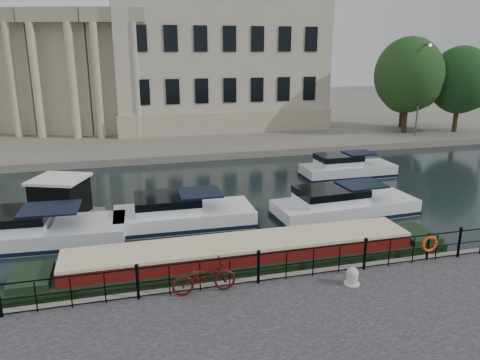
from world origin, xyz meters
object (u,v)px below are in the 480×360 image
object	(u,v)px
bicycle	(204,277)
harbour_hut	(61,200)
life_ring_post	(429,244)
mooring_bollard	(352,276)
narrowboat	(243,261)

from	to	relation	value
bicycle	harbour_hut	bearing A→B (deg)	25.92
bicycle	life_ring_post	bearing A→B (deg)	-90.50
bicycle	mooring_bollard	xyz separation A→B (m)	(4.94, -0.74, -0.27)
mooring_bollard	life_ring_post	xyz separation A→B (m)	(3.65, 0.92, 0.37)
bicycle	harbour_hut	distance (m)	11.45
mooring_bollard	narrowboat	world-z (taller)	narrowboat
harbour_hut	mooring_bollard	bearing A→B (deg)	-24.25
mooring_bollard	bicycle	bearing A→B (deg)	171.48
mooring_bollard	harbour_hut	bearing A→B (deg)	133.26
life_ring_post	bicycle	bearing A→B (deg)	-178.82
bicycle	mooring_bollard	distance (m)	5.00
harbour_hut	narrowboat	bearing A→B (deg)	-24.78
bicycle	harbour_hut	xyz separation A→B (m)	(-5.30, 10.14, -0.15)
mooring_bollard	harbour_hut	world-z (taller)	harbour_hut
mooring_bollard	narrowboat	xyz separation A→B (m)	(-3.00, 3.04, -0.47)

